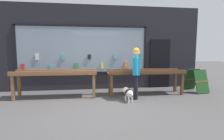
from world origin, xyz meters
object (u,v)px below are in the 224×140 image
Objects in this scene: display_table_right at (146,74)px; person_browsing at (136,69)px; small_dog at (128,93)px; display_table_left at (56,75)px; sandwich_board_sign at (196,80)px.

person_browsing is (-0.52, -0.55, 0.25)m from display_table_right.
display_table_right is at bearing -55.90° from small_dog.
sandwich_board_sign is at bearing 1.39° from display_table_left.
person_browsing is (2.68, -0.55, 0.23)m from display_table_left.
display_table_left is at bearing 172.29° from sandwich_board_sign.
person_browsing reaches higher than sandwich_board_sign.
display_table_left is 5.34m from sandwich_board_sign.
display_table_left is at bearing -179.95° from display_table_right.
display_table_right is at bearing -30.20° from person_browsing.
display_table_left is 4.46× the size of small_dog.
sandwich_board_sign is (2.96, 0.93, 0.17)m from small_dog.
small_dog is 0.70× the size of sandwich_board_sign.
small_dog is (-0.32, -0.25, -0.72)m from person_browsing.
small_dog is at bearing 141.94° from person_browsing.
display_table_left reaches higher than small_dog.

